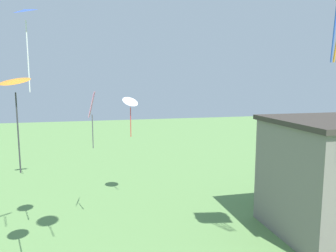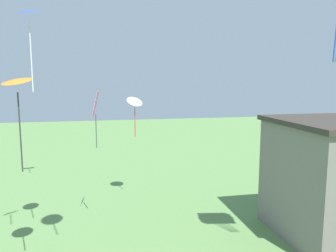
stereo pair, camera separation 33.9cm
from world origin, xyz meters
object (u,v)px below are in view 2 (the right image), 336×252
kite_pink_diamond (95,108)px  kite_orange_delta (17,85)px  kite_white_delta (135,102)px  kite_blue_delta (29,16)px

kite_pink_diamond → kite_orange_delta: bearing=-119.7°
kite_orange_delta → kite_white_delta: (4.84, 7.52, -1.18)m
kite_orange_delta → kite_white_delta: 9.02m
kite_orange_delta → kite_white_delta: kite_orange_delta is taller
kite_white_delta → kite_blue_delta: kite_blue_delta is taller
kite_pink_diamond → kite_white_delta: bearing=53.1°
kite_blue_delta → kite_orange_delta: bearing=-94.3°
kite_orange_delta → kite_pink_diamond: kite_orange_delta is taller
kite_white_delta → kite_pink_diamond: bearing=-126.9°
kite_orange_delta → kite_blue_delta: bearing=85.7°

